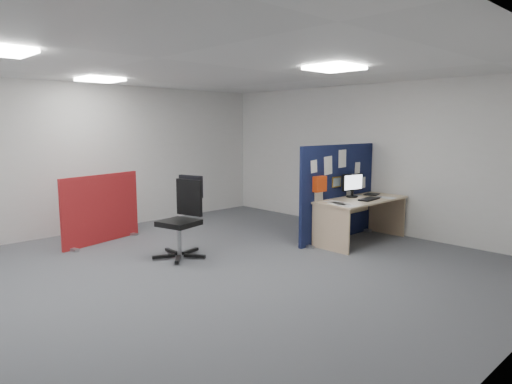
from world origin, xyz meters
TOP-DOWN VIEW (x-y plane):
  - floor at (0.00, 0.00)m, footprint 9.00×9.00m
  - ceiling at (0.00, 0.00)m, footprint 9.00×7.00m
  - wall_back at (0.00, 3.50)m, footprint 9.00×0.02m
  - wall_front at (0.00, -3.50)m, footprint 9.00×0.02m
  - wall_right at (4.50, 0.00)m, footprint 0.02×7.00m
  - ceiling_lights at (0.33, 0.67)m, footprint 4.10×4.10m
  - navy_divider at (3.46, -0.04)m, footprint 1.97×0.30m
  - main_desk at (3.58, -0.40)m, footprint 1.73×0.77m
  - monitor_main at (3.63, -0.22)m, footprint 0.46×0.19m
  - keyboard at (3.59, -0.58)m, footprint 0.47×0.23m
  - mouse at (3.87, -0.60)m, footprint 0.11×0.08m
  - paper_tray at (4.12, -0.31)m, footprint 0.33×0.29m
  - red_divider at (0.43, 2.53)m, footprint 1.49×0.40m
  - office_chair at (0.95, 0.90)m, footprint 0.78×0.76m
  - desk_papers at (3.31, -0.44)m, footprint 1.38×0.86m

SIDE VIEW (x-z plane):
  - floor at x=0.00m, z-range 0.00..0.00m
  - main_desk at x=3.58m, z-range 0.19..0.92m
  - red_divider at x=0.43m, z-range -0.01..1.13m
  - office_chair at x=0.95m, z-range 0.08..1.26m
  - desk_papers at x=3.31m, z-range 0.73..0.73m
  - paper_tray at x=4.12m, z-range 0.73..0.74m
  - keyboard at x=3.59m, z-range 0.73..0.75m
  - mouse at x=3.87m, z-range 0.73..0.76m
  - navy_divider at x=3.46m, z-range 0.00..1.62m
  - monitor_main at x=3.63m, z-range 0.75..1.15m
  - wall_back at x=0.00m, z-range 0.00..2.70m
  - wall_front at x=0.00m, z-range 0.00..2.70m
  - wall_right at x=4.50m, z-range 0.00..2.70m
  - ceiling_lights at x=0.33m, z-range 2.65..2.69m
  - ceiling at x=0.00m, z-range 2.69..2.71m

